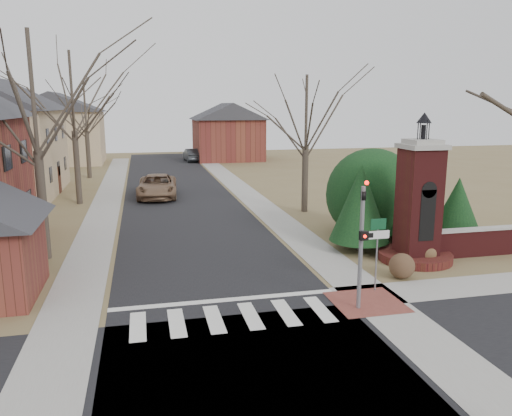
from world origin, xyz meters
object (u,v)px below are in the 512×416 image
object	(u,v)px
sign_post	(377,240)
distant_car	(192,155)
brick_gate_monument	(418,213)
traffic_signal_pole	(362,235)
pickup_truck	(157,186)

from	to	relation	value
sign_post	distant_car	distance (m)	45.08
sign_post	brick_gate_monument	size ratio (longest dim) A/B	0.42
brick_gate_monument	traffic_signal_pole	bearing A→B (deg)	-136.76
pickup_truck	distant_car	xyz separation A→B (m)	(5.00, 23.71, -0.06)
traffic_signal_pole	distant_car	distance (m)	46.47
pickup_truck	distant_car	size ratio (longest dim) A/B	1.28
pickup_truck	brick_gate_monument	bearing A→B (deg)	-55.95
traffic_signal_pole	sign_post	size ratio (longest dim) A/B	1.64
traffic_signal_pole	pickup_truck	bearing A→B (deg)	104.56
brick_gate_monument	distant_car	world-z (taller)	brick_gate_monument
traffic_signal_pole	brick_gate_monument	world-z (taller)	brick_gate_monument
brick_gate_monument	distant_car	xyz separation A→B (m)	(-5.60, 42.01, -1.39)
brick_gate_monument	distant_car	distance (m)	42.40
brick_gate_monument	sign_post	bearing A→B (deg)	-138.58
distant_car	sign_post	bearing A→B (deg)	88.46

